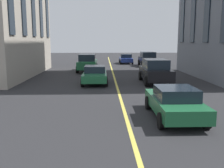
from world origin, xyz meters
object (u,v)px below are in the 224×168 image
car_blue_parked_b (126,59)px  car_green_mid (95,74)px  car_green_parked_a (174,102)px  car_black_oncoming (148,59)px  car_green_far (87,63)px  car_black_trailing (155,71)px

car_blue_parked_b → car_green_mid: car_blue_parked_b is taller
car_green_parked_a → car_black_oncoming: (23.49, -2.84, 0.27)m
car_green_far → car_black_oncoming: (5.90, -7.64, 0.00)m
car_black_trailing → car_green_mid: (-0.03, 4.75, -0.27)m
car_blue_parked_b → car_green_far: size_ratio=0.83×
car_blue_parked_b → car_green_parked_a: size_ratio=0.89×
car_black_oncoming → car_black_trailing: bearing=172.7°
car_blue_parked_b → car_green_parked_a: (-27.44, 0.27, 0.00)m
car_green_parked_a → car_green_mid: bearing=21.5°
car_green_mid → car_black_oncoming: bearing=-24.9°
car_green_far → car_green_mid: size_ratio=1.07×
car_black_trailing → car_blue_parked_b: (18.00, 0.78, -0.27)m
car_green_parked_a → car_black_oncoming: car_black_oncoming is taller
car_green_far → car_green_parked_a: bearing=-164.8°
car_black_oncoming → car_blue_parked_b: bearing=33.1°
car_green_parked_a → car_black_trailing: bearing=-6.4°
car_black_trailing → car_black_oncoming: same height
car_blue_parked_b → car_green_far: car_green_far is taller
car_blue_parked_b → car_green_far: 11.08m
car_green_far → car_black_oncoming: same height
car_black_oncoming → car_green_mid: size_ratio=1.07×
car_black_trailing → car_blue_parked_b: 18.02m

